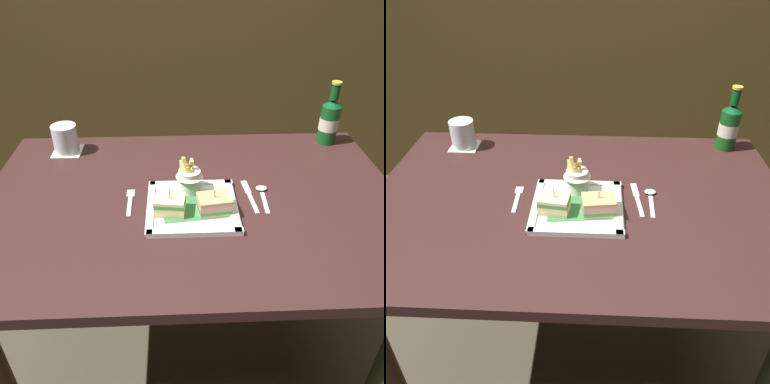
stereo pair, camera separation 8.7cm
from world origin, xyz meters
The scene contains 12 objects.
ground_plane centered at (0.00, 0.00, 0.00)m, with size 6.00×6.00×0.00m, color #413A2C.
dining_table centered at (0.00, 0.00, 0.60)m, with size 1.26×0.85×0.76m.
square_plate centered at (0.00, -0.05, 0.76)m, with size 0.26×0.26×0.02m.
sandwich_half_left centered at (-0.07, -0.08, 0.79)m, with size 0.09×0.07×0.07m.
sandwich_half_right centered at (0.06, -0.08, 0.79)m, with size 0.10×0.08×0.07m.
fries_cup centered at (-0.01, 0.02, 0.82)m, with size 0.08×0.08×0.12m.
beer_bottle centered at (0.52, 0.35, 0.84)m, with size 0.07×0.07×0.23m.
drink_coaster centered at (-0.44, 0.31, 0.76)m, with size 0.10×0.10×0.00m, color silver.
water_glass centered at (-0.44, 0.31, 0.80)m, with size 0.09×0.09×0.10m.
fork centered at (-0.18, -0.01, 0.76)m, with size 0.02×0.13×0.00m.
knife centered at (0.17, 0.01, 0.76)m, with size 0.03×0.17×0.00m.
spoon centered at (0.21, 0.02, 0.76)m, with size 0.03×0.14×0.01m.
Camera 2 is at (0.04, -0.97, 1.43)m, focal length 37.09 mm.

